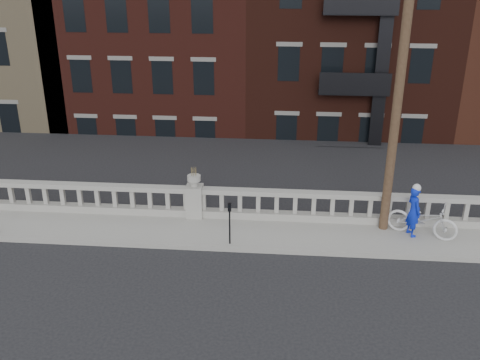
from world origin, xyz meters
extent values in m
plane|color=black|center=(0.00, 0.00, 0.00)|extent=(120.00, 120.00, 0.00)
cube|color=#9A988E|center=(0.00, 3.00, 0.07)|extent=(32.00, 2.20, 0.15)
cube|color=#9A988E|center=(0.00, 3.95, 0.28)|extent=(28.00, 0.34, 0.25)
cube|color=#9A988E|center=(0.00, 3.95, 1.10)|extent=(28.00, 0.34, 0.16)
cube|color=#9A988E|center=(0.00, 3.95, 0.70)|extent=(0.55, 0.55, 1.10)
cylinder|color=#9A988E|center=(0.00, 3.95, 1.35)|extent=(0.24, 0.24, 0.20)
cylinder|color=#9A988E|center=(0.00, 3.95, 1.53)|extent=(0.44, 0.44, 0.18)
cube|color=#605E59|center=(0.00, 4.30, -2.42)|extent=(36.00, 0.50, 5.15)
cube|color=black|center=(0.00, 25.95, -5.25)|extent=(80.00, 44.00, 0.50)
cube|color=#595651|center=(-2.00, 8.45, -3.00)|extent=(16.00, 7.00, 4.00)
cube|color=#411812|center=(-4.00, 19.95, 2.00)|extent=(10.00, 14.00, 14.00)
cube|color=black|center=(6.00, 19.95, 2.75)|extent=(10.00, 14.00, 15.50)
cylinder|color=#422D1E|center=(6.20, 3.60, 5.15)|extent=(0.28, 0.28, 10.00)
cylinder|color=black|center=(1.37, 2.15, 0.70)|extent=(0.05, 0.05, 1.10)
cube|color=black|center=(1.37, 2.15, 1.38)|extent=(0.10, 0.08, 0.26)
cube|color=black|center=(1.37, 2.10, 1.42)|extent=(0.06, 0.01, 0.08)
imported|color=silver|center=(7.29, 3.21, 0.71)|extent=(2.26, 1.51, 1.13)
imported|color=#0D25C8|center=(6.99, 3.22, 0.96)|extent=(0.56, 0.68, 1.62)
camera|label=1|loc=(2.93, -12.11, 8.17)|focal=40.00mm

